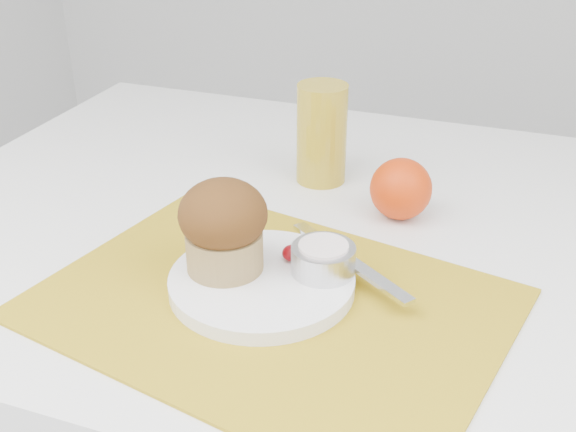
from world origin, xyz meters
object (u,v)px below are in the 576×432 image
(plate, at_px, (262,282))
(juice_glass, at_px, (322,134))
(muffin, at_px, (223,226))
(orange, at_px, (401,189))

(plate, distance_m, juice_glass, 0.29)
(juice_glass, relative_size, muffin, 1.34)
(plate, xyz_separation_m, juice_glass, (-0.03, 0.28, 0.06))
(orange, bearing_deg, plate, -114.83)
(plate, relative_size, muffin, 1.91)
(plate, distance_m, muffin, 0.07)
(orange, xyz_separation_m, juice_glass, (-0.13, 0.07, 0.03))
(juice_glass, height_order, muffin, juice_glass)
(plate, xyz_separation_m, muffin, (-0.04, 0.00, 0.06))
(orange, xyz_separation_m, muffin, (-0.14, -0.21, 0.03))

